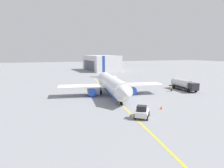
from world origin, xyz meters
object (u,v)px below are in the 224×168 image
at_px(airplane, 112,85).
at_px(pushback_tug, 142,112).
at_px(fuel_tanker, 184,84).
at_px(safety_cone_nose, 161,107).
at_px(refueling_worker, 171,88).

xyz_separation_m(airplane, pushback_tug, (19.79, -1.87, -1.79)).
distance_m(airplane, fuel_tanker, 22.36).
distance_m(airplane, pushback_tug, 19.95).
distance_m(fuel_tanker, safety_cone_nose, 23.87).
relative_size(pushback_tug, refueling_worker, 2.40).
bearing_deg(pushback_tug, refueling_worker, 133.87).
relative_size(pushback_tug, safety_cone_nose, 6.40).
bearing_deg(fuel_tanker, refueling_worker, -86.99).
height_order(fuel_tanker, safety_cone_nose, fuel_tanker).
bearing_deg(safety_cone_nose, pushback_tug, -60.12).
height_order(refueling_worker, safety_cone_nose, refueling_worker).
bearing_deg(airplane, fuel_tanker, 88.67).
height_order(airplane, safety_cone_nose, airplane).
bearing_deg(refueling_worker, pushback_tug, -46.13).
bearing_deg(safety_cone_nose, fuel_tanker, 131.14).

